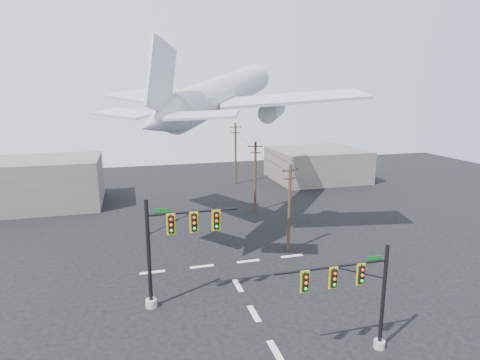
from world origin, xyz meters
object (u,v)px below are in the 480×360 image
object	(u,v)px
signal_mast_near	(358,295)
signal_mast_far	(172,246)
utility_pole_c	(236,152)
utility_pole_b	(255,175)
airliner	(224,93)
utility_pole_a	(289,207)

from	to	relation	value
signal_mast_near	signal_mast_far	size ratio (longest dim) A/B	0.89
utility_pole_c	utility_pole_b	bearing A→B (deg)	-103.17
utility_pole_b	signal_mast_near	bearing A→B (deg)	-85.34
signal_mast_near	utility_pole_b	xyz separation A→B (m)	(2.88, 27.20, 0.86)
signal_mast_near	airliner	world-z (taller)	airliner
utility_pole_a	airliner	size ratio (longest dim) A/B	0.31
utility_pole_c	signal_mast_near	bearing A→B (deg)	-103.35
signal_mast_near	airliner	distance (m)	24.03
signal_mast_far	utility_pole_c	xyz separation A→B (m)	(13.40, 33.98, 0.75)
utility_pole_a	utility_pole_c	size ratio (longest dim) A/B	0.84
signal_mast_far	utility_pole_b	bearing A→B (deg)	58.27
utility_pole_a	airliner	xyz separation A→B (m)	(-4.27, 6.95, 9.80)
signal_mast_far	utility_pole_a	size ratio (longest dim) A/B	0.94
utility_pole_b	utility_pole_c	distance (m)	14.79
signal_mast_far	utility_pole_a	bearing A→B (deg)	31.04
utility_pole_a	utility_pole_b	xyz separation A→B (m)	(0.84, 12.61, 0.24)
signal_mast_near	airliner	bearing A→B (deg)	95.91
signal_mast_far	airliner	xyz separation A→B (m)	(6.80, 13.61, 9.76)
signal_mast_far	utility_pole_a	xyz separation A→B (m)	(11.08, 6.66, -0.04)
signal_mast_near	utility_pole_a	size ratio (longest dim) A/B	0.84
signal_mast_far	utility_pole_c	distance (m)	36.53
utility_pole_a	utility_pole_c	world-z (taller)	utility_pole_c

